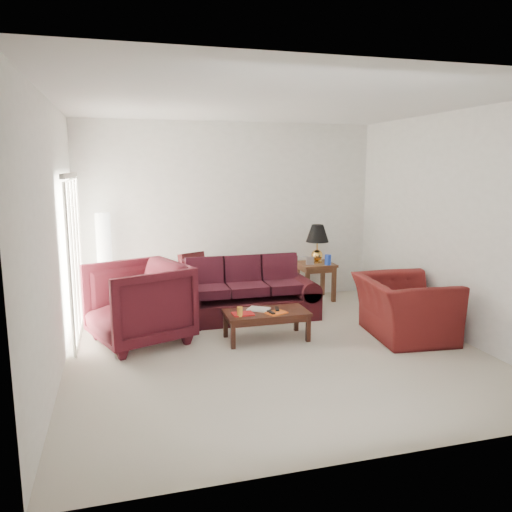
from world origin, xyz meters
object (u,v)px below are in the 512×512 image
Objects in this scene: end_table at (315,281)px; armchair_left at (138,303)px; sofa at (246,290)px; floor_lamp at (105,263)px; coffee_table at (266,325)px; armchair_right at (404,308)px.

armchair_left reaches higher than end_table.
floor_lamp is (-2.04, 0.82, 0.36)m from sofa.
armchair_left reaches higher than sofa.
end_table is at bearing 54.94° from coffee_table.
armchair_left is (-3.04, -1.41, 0.21)m from end_table.
floor_lamp is 4.49m from armchair_right.
armchair_right is at bearing -79.09° from end_table.
coffee_table is (0.03, -1.00, -0.25)m from sofa.
sofa is 1.03m from coffee_table.
end_table is at bearing 26.16° from sofa.
end_table is 0.58× the size of coffee_table.
coffee_table is at bearing -41.32° from floor_lamp.
end_table is (1.44, 0.75, -0.12)m from sofa.
floor_lamp is 1.29× the size of armchair_right.
coffee_table is (1.63, -0.34, -0.33)m from armchair_left.
end_table is 2.17m from armchair_right.
armchair_left is (0.43, -1.48, -0.27)m from floor_lamp.
end_table is at bearing 93.84° from armchair_left.
armchair_right reaches higher than coffee_table.
sofa is 3.34× the size of end_table.
armchair_left is (-1.60, -0.66, 0.09)m from sofa.
end_table is at bearing 16.36° from armchair_right.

